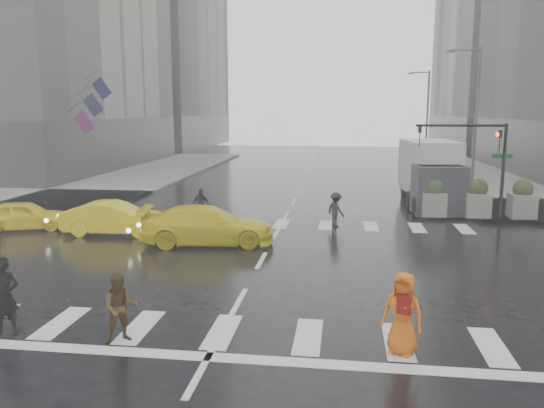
# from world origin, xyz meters

# --- Properties ---
(ground) EXTENTS (120.00, 120.00, 0.00)m
(ground) POSITION_xyz_m (0.00, 0.00, 0.00)
(ground) COLOR black
(ground) RESTS_ON ground
(sidewalk_nw) EXTENTS (35.00, 35.00, 0.15)m
(sidewalk_nw) POSITION_xyz_m (-19.50, 17.50, 0.07)
(sidewalk_nw) COLOR slate
(sidewalk_nw) RESTS_ON ground
(road_markings) EXTENTS (18.00, 48.00, 0.01)m
(road_markings) POSITION_xyz_m (0.00, 0.00, 0.01)
(road_markings) COLOR silver
(road_markings) RESTS_ON ground
(traffic_signal_pole) EXTENTS (4.45, 0.42, 4.50)m
(traffic_signal_pole) POSITION_xyz_m (9.01, 8.01, 3.22)
(traffic_signal_pole) COLOR black
(traffic_signal_pole) RESTS_ON ground
(street_lamp_near) EXTENTS (2.15, 0.22, 9.00)m
(street_lamp_near) POSITION_xyz_m (10.87, 18.00, 4.95)
(street_lamp_near) COLOR #59595B
(street_lamp_near) RESTS_ON ground
(street_lamp_far) EXTENTS (2.15, 0.22, 9.00)m
(street_lamp_far) POSITION_xyz_m (10.87, 38.00, 4.95)
(street_lamp_far) COLOR #59595B
(street_lamp_far) RESTS_ON ground
(planter_west) EXTENTS (1.10, 1.10, 1.80)m
(planter_west) POSITION_xyz_m (7.00, 8.20, 0.98)
(planter_west) COLOR slate
(planter_west) RESTS_ON ground
(planter_mid) EXTENTS (1.10, 1.10, 1.80)m
(planter_mid) POSITION_xyz_m (9.00, 8.20, 0.98)
(planter_mid) COLOR slate
(planter_mid) RESTS_ON ground
(planter_east) EXTENTS (1.10, 1.10, 1.80)m
(planter_east) POSITION_xyz_m (11.00, 8.20, 0.98)
(planter_east) COLOR slate
(planter_east) RESTS_ON ground
(flag_cluster) EXTENTS (2.87, 3.06, 4.69)m
(flag_cluster) POSITION_xyz_m (-15.08, 18.50, 5.64)
(flag_cluster) COLOR #59595B
(flag_cluster) RESTS_ON ground
(pedestrian_black) EXTENTS (1.10, 1.12, 2.43)m
(pedestrian_black) POSITION_xyz_m (-4.90, -6.74, 1.57)
(pedestrian_black) COLOR black
(pedestrian_black) RESTS_ON ground
(pedestrian_brown) EXTENTS (0.95, 0.87, 1.57)m
(pedestrian_brown) POSITION_xyz_m (-2.10, -6.80, 0.79)
(pedestrian_brown) COLOR #422E17
(pedestrian_brown) RESTS_ON ground
(pedestrian_orange) EXTENTS (1.02, 0.86, 1.77)m
(pedestrian_orange) POSITION_xyz_m (4.01, -6.57, 0.89)
(pedestrian_orange) COLOR orange
(pedestrian_orange) RESTS_ON ground
(pedestrian_far_a) EXTENTS (0.98, 0.71, 1.51)m
(pedestrian_far_a) POSITION_xyz_m (-3.79, 6.27, 0.76)
(pedestrian_far_a) COLOR black
(pedestrian_far_a) RESTS_ON ground
(pedestrian_far_b) EXTENTS (1.06, 1.10, 1.52)m
(pedestrian_far_b) POSITION_xyz_m (2.44, 5.81, 0.76)
(pedestrian_far_b) COLOR black
(pedestrian_far_b) RESTS_ON ground
(taxi_front) EXTENTS (3.98, 2.60, 1.26)m
(taxi_front) POSITION_xyz_m (-10.86, 3.38, 0.63)
(taxi_front) COLOR yellow
(taxi_front) RESTS_ON ground
(taxi_mid) EXTENTS (4.25, 1.77, 1.37)m
(taxi_mid) POSITION_xyz_m (-6.63, 3.07, 0.68)
(taxi_mid) COLOR yellow
(taxi_mid) RESTS_ON ground
(taxi_rear) EXTENTS (4.74, 2.72, 1.47)m
(taxi_rear) POSITION_xyz_m (-2.40, 2.00, 0.74)
(taxi_rear) COLOR yellow
(taxi_rear) RESTS_ON ground
(box_truck) EXTENTS (2.46, 6.55, 3.48)m
(box_truck) POSITION_xyz_m (7.34, 11.28, 1.86)
(box_truck) COLOR silver
(box_truck) RESTS_ON ground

